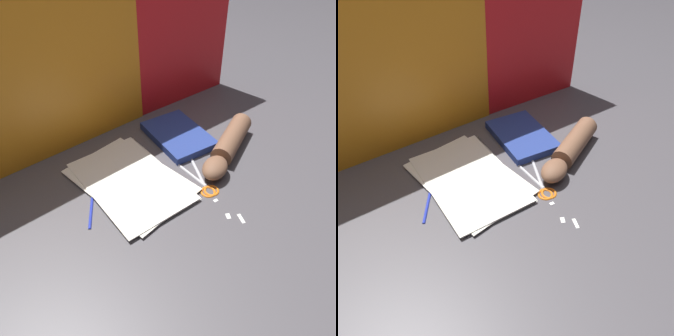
# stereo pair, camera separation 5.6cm
# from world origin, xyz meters

# --- Properties ---
(ground_plane) EXTENTS (6.00, 6.00, 0.00)m
(ground_plane) POSITION_xyz_m (0.00, 0.00, 0.00)
(ground_plane) COLOR #4C494F
(backdrop_panel_left) EXTENTS (0.67, 0.03, 0.56)m
(backdrop_panel_left) POSITION_xyz_m (-0.15, 0.35, 0.28)
(backdrop_panel_left) COLOR orange
(backdrop_panel_left) RESTS_ON ground_plane
(backdrop_panel_center) EXTENTS (0.86, 0.07, 0.58)m
(backdrop_panel_center) POSITION_xyz_m (0.14, 0.35, 0.29)
(backdrop_panel_center) COLOR red
(backdrop_panel_center) RESTS_ON ground_plane
(paper_stack) EXTENTS (0.26, 0.36, 0.01)m
(paper_stack) POSITION_xyz_m (-0.05, 0.09, 0.01)
(paper_stack) COLOR white
(paper_stack) RESTS_ON ground_plane
(book_closed) EXTENTS (0.19, 0.25, 0.02)m
(book_closed) POSITION_xyz_m (0.19, 0.16, 0.01)
(book_closed) COLOR navy
(book_closed) RESTS_ON ground_plane
(scissors) EXTENTS (0.10, 0.18, 0.01)m
(scissors) POSITION_xyz_m (0.10, -0.05, 0.00)
(scissors) COLOR silver
(scissors) RESTS_ON ground_plane
(hand_forearm) EXTENTS (0.31, 0.18, 0.06)m
(hand_forearm) POSITION_xyz_m (0.25, -0.00, 0.03)
(hand_forearm) COLOR brown
(hand_forearm) RESTS_ON ground_plane
(paper_scrap_near) EXTENTS (0.02, 0.03, 0.00)m
(paper_scrap_near) POSITION_xyz_m (0.08, -0.20, 0.00)
(paper_scrap_near) COLOR white
(paper_scrap_near) RESTS_ON ground_plane
(paper_scrap_mid) EXTENTS (0.01, 0.01, 0.00)m
(paper_scrap_mid) POSITION_xyz_m (0.08, -0.11, 0.00)
(paper_scrap_mid) COLOR white
(paper_scrap_mid) RESTS_ON ground_plane
(paper_scrap_far) EXTENTS (0.02, 0.02, 0.00)m
(paper_scrap_far) POSITION_xyz_m (0.06, -0.17, 0.00)
(paper_scrap_far) COLOR white
(paper_scrap_far) RESTS_ON ground_plane
(pen) EXTENTS (0.09, 0.12, 0.01)m
(pen) POSITION_xyz_m (-0.19, 0.08, 0.00)
(pen) COLOR #2333B2
(pen) RESTS_ON ground_plane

